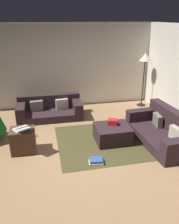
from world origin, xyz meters
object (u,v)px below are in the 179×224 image
at_px(tv_remote, 114,124).
at_px(side_table, 23,140).
at_px(couch_right, 164,131).
at_px(gift_box, 112,122).
at_px(laptop, 23,128).
at_px(book_stack, 96,161).
at_px(ottoman, 112,134).
at_px(corner_lamp, 145,61).
at_px(couch_left, 50,109).

height_order(tv_remote, side_table, side_table).
height_order(couch_right, gift_box, couch_right).
height_order(laptop, book_stack, laptop).
relative_size(tv_remote, book_stack, 0.51).
bearing_deg(ottoman, corner_lamp, 51.20).
bearing_deg(couch_left, corner_lamp, -173.48).
height_order(ottoman, tv_remote, tv_remote).
height_order(couch_right, corner_lamp, corner_lamp).
bearing_deg(couch_right, gift_box, 68.64).
bearing_deg(couch_right, ottoman, 73.22).
bearing_deg(ottoman, side_table, -179.32).
distance_m(couch_left, ottoman, 2.24).
distance_m(side_table, book_stack, 1.66).
xyz_separation_m(couch_right, corner_lamp, (0.48, 2.34, 1.20)).
relative_size(side_table, corner_lamp, 0.31).
distance_m(couch_left, side_table, 1.90).
relative_size(gift_box, corner_lamp, 0.12).
distance_m(tv_remote, corner_lamp, 2.78).
bearing_deg(book_stack, ottoman, 53.26).
height_order(gift_box, side_table, side_table).
bearing_deg(laptop, book_stack, -26.62).
distance_m(laptop, corner_lamp, 4.35).
relative_size(couch_left, tv_remote, 11.54).
relative_size(side_table, book_stack, 1.69).
height_order(couch_right, laptop, couch_right).
height_order(ottoman, corner_lamp, corner_lamp).
xyz_separation_m(ottoman, book_stack, (-0.59, -0.79, -0.15)).
distance_m(ottoman, laptop, 2.05).
xyz_separation_m(couch_left, gift_box, (1.40, -1.66, 0.21)).
bearing_deg(book_stack, couch_right, 16.36).
distance_m(gift_box, side_table, 2.07).
bearing_deg(corner_lamp, couch_right, -101.56).
bearing_deg(side_table, book_stack, -27.92).
bearing_deg(side_table, ottoman, 0.68).
xyz_separation_m(couch_right, book_stack, (-1.78, -0.52, -0.23)).
xyz_separation_m(couch_left, ottoman, (1.38, -1.76, -0.05)).
height_order(couch_left, book_stack, couch_left).
height_order(couch_left, laptop, laptop).
xyz_separation_m(gift_box, laptop, (-2.03, -0.18, 0.14)).
bearing_deg(laptop, tv_remote, 4.59).
distance_m(side_table, corner_lamp, 4.43).
xyz_separation_m(ottoman, laptop, (-2.01, -0.08, 0.40)).
bearing_deg(gift_box, laptop, -174.98).
bearing_deg(corner_lamp, side_table, -150.52).
bearing_deg(ottoman, laptop, -177.65).
height_order(couch_left, tv_remote, couch_left).
xyz_separation_m(couch_right, gift_box, (-1.17, 0.37, 0.18)).
xyz_separation_m(gift_box, book_stack, (-0.61, -0.89, -0.41)).
height_order(tv_remote, book_stack, tv_remote).
xyz_separation_m(book_stack, corner_lamp, (2.26, 2.87, 1.43)).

